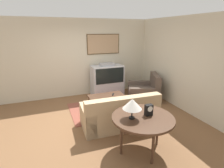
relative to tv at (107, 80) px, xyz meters
The scene contains 12 objects.
ground_plane 2.02m from the tv, 118.34° to the right, with size 12.00×12.00×0.00m, color brown.
wall_back 1.27m from the tv, 155.09° to the left, with size 12.00×0.10×2.70m.
wall_right 2.54m from the tv, 44.99° to the right, with size 0.06×12.00×2.70m.
area_rug 1.29m from the tv, 109.14° to the right, with size 2.26×1.53×0.01m.
tv is the anchor object (origin of this frame).
couch 2.22m from the tv, 101.74° to the right, with size 1.87×0.95×0.86m.
armchair 1.39m from the tv, 38.42° to the right, with size 1.28×1.28×0.89m.
coffee_table 1.23m from the tv, 110.69° to the right, with size 1.06×0.56×0.44m.
console_table 3.24m from the tv, 97.87° to the right, with size 1.17×1.17×0.75m.
table_lamp 3.29m from the tv, 101.87° to the right, with size 0.35×0.35×0.38m.
mantel_clock 3.22m from the tv, 95.62° to the right, with size 0.14×0.10×0.21m.
remote 1.16m from the tv, 101.10° to the right, with size 0.12×0.16×0.02m.
Camera 1 is at (-1.13, -4.02, 2.30)m, focal length 28.00 mm.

